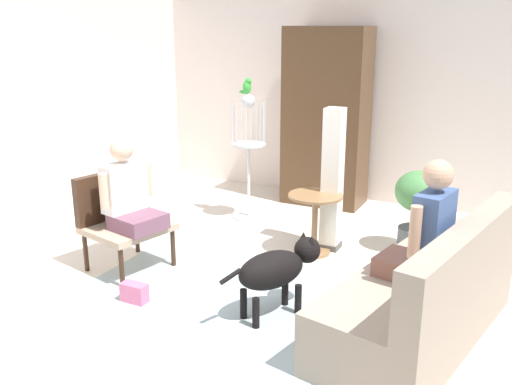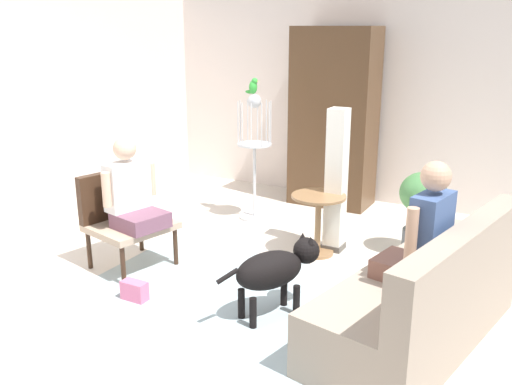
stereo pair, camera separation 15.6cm
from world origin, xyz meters
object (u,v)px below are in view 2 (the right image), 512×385
object	(u,v)px
person_on_couch	(423,235)
column_lamp	(336,182)
armchair	(122,213)
potted_plant	(422,206)
handbag	(135,291)
round_end_table	(318,216)
armoire_cabinet	(334,118)
parrot	(253,86)
person_on_armchair	(132,192)
couch	(424,299)
bird_cage_stand	(254,157)
dog	(275,268)

from	to	relation	value
person_on_couch	column_lamp	xyz separation A→B (m)	(-1.14, 1.34, -0.10)
armchair	person_on_couch	size ratio (longest dim) A/B	1.00
potted_plant	column_lamp	size ratio (longest dim) A/B	0.58
handbag	round_end_table	bearing A→B (deg)	60.18
column_lamp	armoire_cabinet	bearing A→B (deg)	112.52
round_end_table	potted_plant	bearing A→B (deg)	28.99
person_on_couch	parrot	xyz separation A→B (m)	(-2.33, 1.80, 0.74)
person_on_armchair	handbag	world-z (taller)	person_on_armchair
round_end_table	parrot	distance (m)	1.72
couch	person_on_armchair	distance (m)	2.69
person_on_armchair	parrot	world-z (taller)	parrot
round_end_table	parrot	xyz separation A→B (m)	(-1.09, 0.66, 1.15)
couch	potted_plant	xyz separation A→B (m)	(-0.40, 1.62, 0.18)
person_on_armchair	potted_plant	bearing A→B (deg)	35.70
person_on_couch	round_end_table	world-z (taller)	person_on_couch
person_on_couch	potted_plant	world-z (taller)	person_on_couch
column_lamp	handbag	xyz separation A→B (m)	(-1.04, -1.84, -0.63)
armoire_cabinet	column_lamp	bearing A→B (deg)	-67.48
parrot	potted_plant	world-z (taller)	parrot
column_lamp	armoire_cabinet	distance (m)	1.63
bird_cage_stand	armoire_cabinet	size ratio (longest dim) A/B	0.67
handbag	person_on_armchair	bearing A→B (deg)	129.43
person_on_couch	potted_plant	xyz separation A→B (m)	(-0.36, 1.63, -0.31)
armoire_cabinet	person_on_armchair	bearing A→B (deg)	-107.16
person_on_couch	potted_plant	size ratio (longest dim) A/B	1.05
armchair	potted_plant	world-z (taller)	armchair
couch	parrot	size ratio (longest dim) A/B	11.57
bird_cage_stand	armoire_cabinet	bearing A→B (deg)	60.39
armchair	person_on_couch	xyz separation A→B (m)	(2.78, -0.05, 0.30)
handbag	parrot	bearing A→B (deg)	93.70
dog	armoire_cabinet	bearing A→B (deg)	103.22
armoire_cabinet	potted_plant	bearing A→B (deg)	-39.94
parrot	dog	bearing A→B (deg)	-56.81
person_on_armchair	couch	bearing A→B (deg)	-0.05
column_lamp	armoire_cabinet	xyz separation A→B (m)	(-0.61, 1.46, 0.38)
person_on_couch	potted_plant	distance (m)	1.70
person_on_couch	dog	world-z (taller)	person_on_couch
handbag	couch	bearing A→B (deg)	12.98
potted_plant	armoire_cabinet	bearing A→B (deg)	140.06
parrot	bird_cage_stand	bearing A→B (deg)	0.00
column_lamp	armoire_cabinet	size ratio (longest dim) A/B	0.66
round_end_table	bird_cage_stand	world-z (taller)	bird_cage_stand
parrot	potted_plant	size ratio (longest dim) A/B	0.21
round_end_table	armchair	bearing A→B (deg)	-144.58
column_lamp	dog	bearing A→B (deg)	-86.63
parrot	person_on_couch	bearing A→B (deg)	-37.62
armchair	bird_cage_stand	bearing A→B (deg)	75.37
round_end_table	bird_cage_stand	distance (m)	1.31
armchair	parrot	bearing A→B (deg)	75.83
person_on_couch	bird_cage_stand	xyz separation A→B (m)	(-2.32, 1.80, -0.06)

